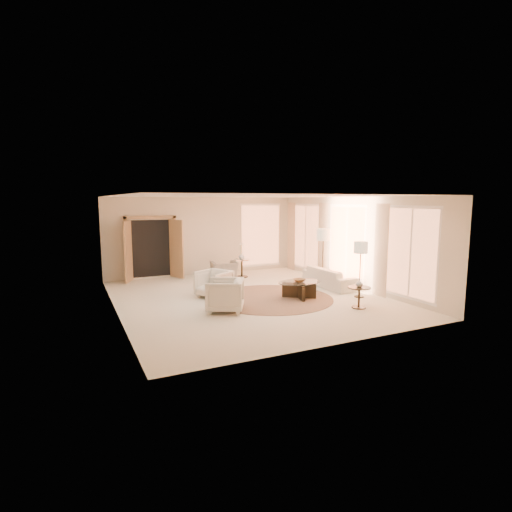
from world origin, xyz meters
name	(u,v)px	position (x,y,z in m)	size (l,w,h in m)	color
room	(249,248)	(0.00, 0.00, 1.40)	(7.04, 8.04, 2.83)	beige
windows_right	(348,243)	(3.45, 0.10, 1.35)	(0.10, 6.40, 2.40)	#FF9B66
window_back_corner	(261,235)	(2.30, 3.95, 1.35)	(1.70, 0.10, 2.40)	#FF9B66
curtains_right	(330,242)	(3.40, 1.00, 1.30)	(0.06, 5.20, 2.60)	#C0A98D
french_doors	(152,248)	(-1.90, 3.82, 1.07)	(1.95, 0.66, 2.16)	tan
area_rug	(271,298)	(0.52, -0.31, 0.01)	(3.42, 3.42, 0.01)	#442D21
sofa	(331,277)	(2.90, 0.21, 0.30)	(2.04, 0.80, 0.60)	silver
armchair_left	(214,282)	(-0.85, 0.51, 0.42)	(0.81, 0.76, 0.83)	silver
armchair_right	(225,294)	(-1.09, -0.97, 0.44)	(0.86, 0.80, 0.88)	silver
accent_chair	(224,267)	(0.41, 3.03, 0.38)	(0.86, 0.56, 0.75)	gray
coffee_table	(299,288)	(1.24, -0.61, 0.29)	(1.58, 1.58, 0.46)	black
end_table	(359,294)	(2.06, -2.13, 0.37)	(0.57, 0.57, 0.54)	black
side_table	(242,266)	(1.01, 2.85, 0.38)	(0.55, 0.55, 0.64)	black
floor_lamp_near	(323,237)	(2.90, 0.66, 1.52)	(0.43, 0.43, 1.79)	black
floor_lamp_far	(361,250)	(2.82, -1.24, 1.33)	(0.38, 0.38, 1.56)	black
bowl	(299,280)	(1.24, -0.61, 0.50)	(0.33, 0.33, 0.08)	brown
end_vase	(359,284)	(2.06, -2.13, 0.62)	(0.17, 0.17, 0.18)	silver
side_vase	(242,256)	(1.01, 2.85, 0.74)	(0.22, 0.22, 0.23)	silver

